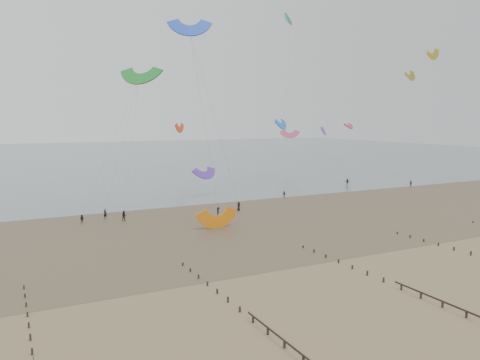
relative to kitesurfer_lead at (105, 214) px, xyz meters
The scene contains 6 objects.
ground 48.18m from the kitesurfer_lead, 69.13° to the right, with size 500.00×500.00×0.00m, color brown.
sea_and_shore 16.87m from the kitesurfer_lead, 39.04° to the right, with size 500.00×665.00×0.03m.
kitesurfer_lead is the anchor object (origin of this frame).
kitesurfers 27.82m from the kitesurfer_lead, ahead, with size 134.66×24.15×1.89m.
grounded_kite 22.30m from the kitesurfer_lead, 46.21° to the right, with size 6.49×3.40×4.94m, color orange, non-canonical shape.
kites_airborne 51.38m from the kitesurfer_lead, 78.57° to the left, with size 219.31×110.65×44.96m.
Camera 1 is at (-33.00, -41.49, 18.07)m, focal length 35.00 mm.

